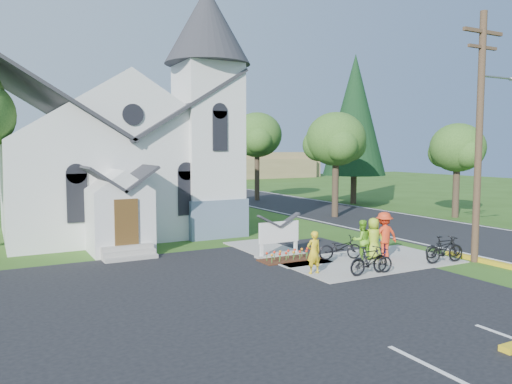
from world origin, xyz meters
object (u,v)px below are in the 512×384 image
cyclist_3 (384,235)px  bike_4 (443,247)px  utility_pole (480,129)px  cyclist_1 (362,240)px  bike_0 (371,261)px  church_sign (279,233)px  cyclist_4 (373,239)px  bike_1 (369,260)px  cyclist_0 (314,252)px  cyclist_2 (385,239)px  bike_3 (445,249)px  bike_2 (340,248)px

cyclist_3 → bike_4: (2.25, -1.12, -0.54)m
utility_pole → cyclist_1: utility_pole is taller
bike_0 → cyclist_1: bearing=-25.7°
church_sign → cyclist_4: size_ratio=1.27×
church_sign → cyclist_3: 4.40m
utility_pole → bike_4: size_ratio=6.10×
cyclist_1 → bike_4: 3.57m
utility_pole → bike_4: bearing=126.4°
bike_1 → cyclist_1: bearing=-34.2°
bike_0 → cyclist_4: 2.59m
cyclist_0 → cyclist_2: 4.34m
cyclist_1 → bike_3: (2.58, -1.99, -0.28)m
cyclist_0 → utility_pole: bearing=169.8°
cyclist_1 → cyclist_4: size_ratio=0.96×
church_sign → cyclist_0: church_sign is taller
bike_0 → utility_pole: bearing=-87.5°
bike_0 → cyclist_1: 2.36m
utility_pole → bike_1: 7.24m
bike_1 → bike_3: bike_3 is taller
cyclist_4 → bike_4: (2.79, -1.16, -0.43)m
utility_pole → bike_0: bearing=176.7°
cyclist_0 → cyclist_4: cyclist_4 is taller
bike_2 → bike_4: bike_2 is taller
bike_0 → cyclist_3: cyclist_3 is taller
church_sign → cyclist_3: size_ratio=1.14×
cyclist_2 → cyclist_3: size_ratio=0.80×
utility_pole → cyclist_2: 5.84m
cyclist_4 → bike_3: bearing=160.1°
bike_0 → cyclist_4: (1.74, 1.87, 0.40)m
bike_2 → church_sign: bearing=60.1°
bike_0 → cyclist_1: size_ratio=1.08×
bike_2 → cyclist_4: size_ratio=1.07×
bike_1 → cyclist_3: 3.04m
cyclist_3 → utility_pole: bearing=152.3°
cyclist_3 → bike_0: bearing=46.5°
cyclist_2 → bike_2: size_ratio=0.84×
cyclist_1 → cyclist_4: bearing=175.4°
bike_2 → bike_4: size_ratio=1.13×
cyclist_1 → cyclist_3: size_ratio=0.86×
cyclist_1 → bike_1: (-1.33, -1.99, -0.31)m
bike_1 → cyclist_3: cyclist_3 is taller
bike_1 → utility_pole: bearing=-93.7°
cyclist_1 → bike_1: size_ratio=0.95×
church_sign → bike_3: size_ratio=1.20×
bike_0 → cyclist_2: bearing=-45.5°
bike_2 → cyclist_3: cyclist_3 is taller
utility_pole → cyclist_3: utility_pole is taller
cyclist_0 → bike_2: bearing=-147.7°
cyclist_2 → bike_4: size_ratio=0.94×
church_sign → bike_1: size_ratio=1.26×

